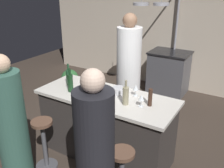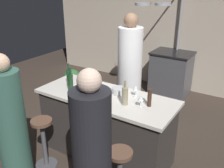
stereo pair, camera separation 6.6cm
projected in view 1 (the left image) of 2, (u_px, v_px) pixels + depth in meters
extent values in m
plane|color=#382D26|center=(106.00, 153.00, 3.50)|extent=(9.00, 9.00, 0.00)
cube|color=#BCAD99|center=(179.00, 29.00, 5.25)|extent=(6.40, 0.16, 2.60)
cube|color=#332D2B|center=(106.00, 127.00, 3.33)|extent=(1.72, 0.66, 0.86)
cube|color=beige|center=(106.00, 97.00, 3.16)|extent=(1.80, 0.72, 0.04)
cube|color=#47474C|center=(168.00, 73.00, 5.26)|extent=(0.76, 0.60, 0.86)
cube|color=black|center=(170.00, 53.00, 5.09)|extent=(0.80, 0.64, 0.03)
cylinder|color=white|center=(128.00, 78.00, 4.00)|extent=(0.38, 0.38, 1.60)
sphere|color=#8C664C|center=(130.00, 20.00, 3.65)|extent=(0.22, 0.22, 0.22)
cylinder|color=#4C4C51|center=(47.00, 165.00, 3.25)|extent=(0.28, 0.28, 0.02)
cylinder|color=#4C4C51|center=(44.00, 145.00, 3.13)|extent=(0.06, 0.06, 0.62)
cylinder|color=brown|center=(42.00, 122.00, 3.00)|extent=(0.26, 0.26, 0.04)
cylinder|color=#33594C|center=(13.00, 133.00, 2.71)|extent=(0.34, 0.34, 1.41)
sphere|color=#D8AD8C|center=(0.00, 64.00, 2.41)|extent=(0.19, 0.19, 0.19)
cylinder|color=brown|center=(122.00, 153.00, 2.47)|extent=(0.26, 0.26, 0.04)
cylinder|color=black|center=(95.00, 165.00, 2.22)|extent=(0.34, 0.34, 1.44)
sphere|color=beige|center=(93.00, 81.00, 1.91)|extent=(0.20, 0.20, 0.20)
cylinder|color=gray|center=(175.00, 41.00, 5.21)|extent=(0.04, 0.04, 2.15)
cylinder|color=gray|center=(141.00, 4.00, 4.17)|extent=(0.27, 0.27, 0.04)
cylinder|color=gray|center=(161.00, 4.00, 4.00)|extent=(0.26, 0.26, 0.04)
cylinder|color=brown|center=(71.00, 89.00, 5.35)|extent=(0.24, 0.24, 0.16)
sphere|color=#2D6633|center=(70.00, 78.00, 5.25)|extent=(0.36, 0.36, 0.36)
cylinder|color=#382319|center=(150.00, 97.00, 2.85)|extent=(0.05, 0.05, 0.21)
cylinder|color=#193D23|center=(69.00, 77.00, 3.43)|extent=(0.07, 0.07, 0.22)
cylinder|color=#193D23|center=(68.00, 67.00, 3.37)|extent=(0.03, 0.03, 0.08)
cylinder|color=#143319|center=(70.00, 83.00, 3.22)|extent=(0.07, 0.07, 0.23)
cylinder|color=#143319|center=(70.00, 72.00, 3.16)|extent=(0.03, 0.03, 0.08)
cylinder|color=gray|center=(126.00, 96.00, 2.88)|extent=(0.07, 0.07, 0.22)
cylinder|color=gray|center=(126.00, 84.00, 2.82)|extent=(0.03, 0.03, 0.08)
cylinder|color=silver|center=(141.00, 106.00, 2.87)|extent=(0.06, 0.06, 0.01)
cylinder|color=silver|center=(141.00, 103.00, 2.85)|extent=(0.01, 0.01, 0.07)
cone|color=silver|center=(141.00, 97.00, 2.83)|extent=(0.07, 0.07, 0.06)
cylinder|color=silver|center=(92.00, 99.00, 3.03)|extent=(0.06, 0.06, 0.01)
cylinder|color=silver|center=(92.00, 96.00, 3.02)|extent=(0.01, 0.01, 0.07)
cone|color=silver|center=(92.00, 91.00, 2.99)|extent=(0.07, 0.07, 0.06)
cylinder|color=silver|center=(135.00, 96.00, 3.13)|extent=(0.06, 0.06, 0.01)
cylinder|color=silver|center=(136.00, 93.00, 3.12)|extent=(0.01, 0.01, 0.07)
cone|color=silver|center=(136.00, 88.00, 3.09)|extent=(0.07, 0.07, 0.06)
cylinder|color=#B7B7BC|center=(118.00, 90.00, 3.19)|extent=(0.16, 0.16, 0.08)
cylinder|color=silver|center=(96.00, 84.00, 3.39)|extent=(0.15, 0.15, 0.07)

